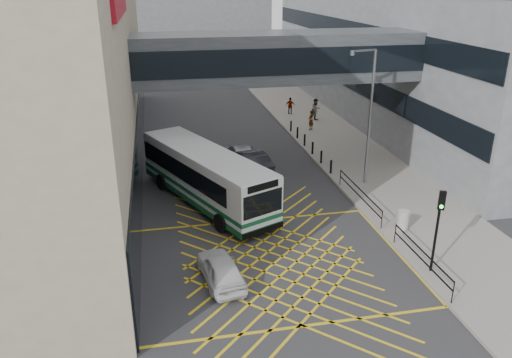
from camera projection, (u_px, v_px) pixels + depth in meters
ground at (273, 264)px, 22.72m from camera, size 120.00×120.00×0.00m
building_right at (471, 4)px, 45.26m from camera, size 24.09×44.00×20.00m
building_far at (167, 2)px, 73.56m from camera, size 28.00×16.00×18.00m
skybridge at (277, 57)px, 31.39m from camera, size 20.00×4.10×3.00m
pavement at (343, 148)px, 37.99m from camera, size 6.00×54.00×0.16m
box_junction at (273, 264)px, 22.71m from camera, size 12.00×9.00×0.01m
bus at (205, 175)px, 28.49m from camera, size 6.87×11.18×3.12m
car_white at (221, 269)px, 21.17m from camera, size 2.19×4.17×1.26m
car_dark at (249, 161)px, 33.34m from camera, size 3.02×5.19×1.53m
car_silver at (241, 154)px, 34.72m from camera, size 2.33×4.97×1.51m
traffic_light at (439, 220)px, 20.88m from camera, size 0.32×0.46×3.88m
street_lamp at (368, 110)px, 29.57m from camera, size 1.85×0.70×8.22m
litter_bin at (403, 220)px, 25.41m from camera, size 0.58×0.58×1.00m
kerb_railings at (384, 218)px, 25.14m from camera, size 0.05×12.54×1.00m
bollards at (309, 144)px, 37.29m from camera, size 0.14×10.14×0.90m
pedestrian_a at (311, 120)px, 42.09m from camera, size 0.79×0.78×1.64m
pedestrian_b at (316, 110)px, 44.90m from camera, size 1.10×0.91×1.96m
pedestrian_c at (290, 106)px, 47.08m from camera, size 1.03×0.82×1.58m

